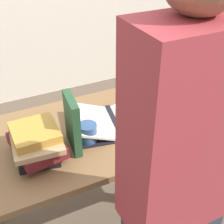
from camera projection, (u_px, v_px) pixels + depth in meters
ground_plane at (108, 216)px, 2.10m from camera, size 12.00×12.00×0.00m
reading_desk at (108, 140)px, 1.75m from camera, size 1.42×0.72×0.75m
open_book at (115, 120)px, 1.69m from camera, size 0.53×0.42×0.08m
book_stack_tall at (36, 142)px, 1.44m from camera, size 0.24×0.31×0.16m
book_standing_upright at (72, 123)px, 1.47m from camera, size 0.05×0.19×0.27m
reading_lamp at (153, 32)px, 1.79m from camera, size 0.18×0.18×0.48m
coffee_mug at (88, 133)px, 1.55m from camera, size 0.09×0.12×0.10m
pencil at (138, 147)px, 1.53m from camera, size 0.10×0.14×0.01m
person_reader at (172, 204)px, 1.11m from camera, size 0.36×0.22×1.73m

